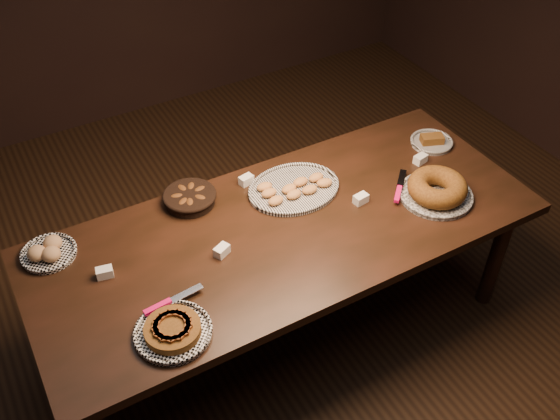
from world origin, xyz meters
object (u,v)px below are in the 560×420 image
apple_tart_plate (173,330)px  madeleine_platter (294,188)px  buffet_table (287,238)px  bundt_cake_plate (437,189)px

apple_tart_plate → madeleine_platter: size_ratio=0.75×
buffet_table → apple_tart_plate: bearing=-155.8°
madeleine_platter → apple_tart_plate: bearing=-134.3°
bundt_cake_plate → apple_tart_plate: bearing=173.3°
madeleine_platter → bundt_cake_plate: bundt_cake_plate is taller
apple_tart_plate → bundt_cake_plate: (1.44, 0.14, 0.03)m
apple_tart_plate → madeleine_platter: 1.01m
apple_tart_plate → madeleine_platter: apple_tart_plate is taller
madeleine_platter → buffet_table: bearing=-113.1°
apple_tart_plate → bundt_cake_plate: bearing=9.4°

